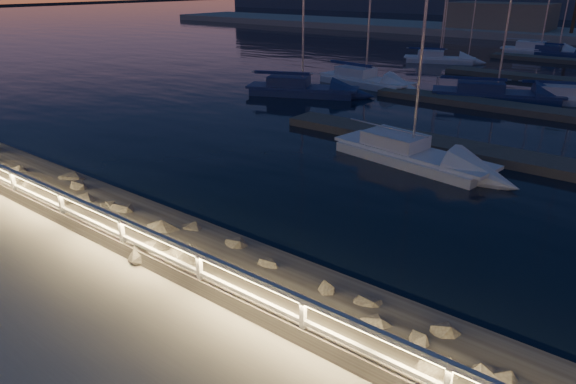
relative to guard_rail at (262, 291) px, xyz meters
name	(u,v)px	position (x,y,z in m)	size (l,w,h in m)	color
ground	(265,323)	(0.07, 0.00, -0.77)	(400.00, 400.00, 0.00)	#9D998D
harbor_water	(569,107)	(0.07, 31.22, -1.74)	(400.00, 440.00, 0.60)	black
guard_rail	(262,291)	(0.00, 0.00, 0.00)	(44.11, 0.12, 1.06)	silver
floating_docks	(575,95)	(0.07, 32.50, -1.17)	(22.00, 36.00, 0.40)	#635B52
sailboat_a	(300,88)	(-15.38, 21.88, -0.91)	(7.86, 5.06, 13.15)	navy
sailboat_b	(408,152)	(-3.01, 13.34, -0.95)	(7.60, 3.30, 12.54)	silver
sailboat_e	(363,79)	(-13.65, 27.71, -0.91)	(8.04, 3.44, 13.34)	silver
sailboat_f	(571,97)	(0.15, 30.64, -0.95)	(7.51, 4.69, 12.45)	silver
sailboat_g	(493,93)	(-4.21, 28.63, -0.94)	(8.52, 5.19, 14.03)	navy
sailboat_i	(438,58)	(-13.96, 42.50, -0.95)	(6.91, 4.15, 11.47)	silver
sailboat_m	(538,50)	(-7.80, 54.98, -0.90)	(8.11, 3.18, 13.54)	silver
sailboat_n	(556,52)	(-5.89, 54.56, -0.96)	(7.17, 3.01, 11.85)	navy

